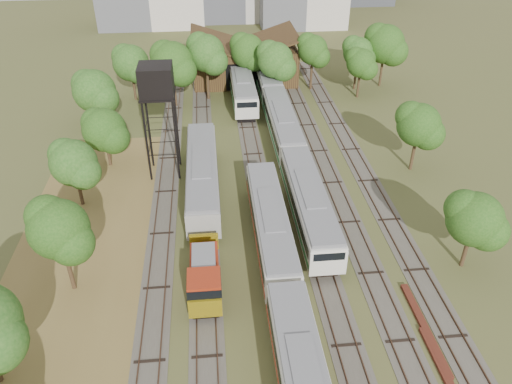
{
  "coord_description": "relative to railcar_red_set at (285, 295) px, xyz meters",
  "views": [
    {
      "loc": [
        -6.86,
        -20.05,
        28.93
      ],
      "look_at": [
        -2.84,
        20.2,
        2.5
      ],
      "focal_mm": 35.0,
      "sensor_mm": 36.0,
      "label": 1
    }
  ],
  "objects": [
    {
      "name": "tree_band_left",
      "position": [
        -18.37,
        10.25,
        3.11
      ],
      "size": [
        8.33,
        54.34,
        8.39
      ],
      "color": "#382616",
      "rests_on": "ground"
    },
    {
      "name": "shunter_locomotive",
      "position": [
        -6.0,
        2.77,
        -0.33
      ],
      "size": [
        2.56,
        8.1,
        3.35
      ],
      "color": "black",
      "rests_on": "ground"
    },
    {
      "name": "rail_pile_near",
      "position": [
        10.0,
        -6.9,
        -1.78
      ],
      "size": [
        0.57,
        8.52,
        0.28
      ],
      "primitive_type": "cube",
      "color": "#5C261A",
      "rests_on": "ground"
    },
    {
      "name": "railcar_red_set",
      "position": [
        0.0,
        0.0,
        0.0
      ],
      "size": [
        2.95,
        34.58,
        3.64
      ],
      "color": "black",
      "rests_on": "ground"
    },
    {
      "name": "tree_band_far",
      "position": [
        2.48,
        43.8,
        4.32
      ],
      "size": [
        43.17,
        10.68,
        9.52
      ],
      "color": "#382616",
      "rests_on": "ground"
    },
    {
      "name": "tracks",
      "position": [
        1.33,
        18.28,
        -1.88
      ],
      "size": [
        24.6,
        80.0,
        0.19
      ],
      "color": "#4C473D",
      "rests_on": "ground"
    },
    {
      "name": "dry_grass_patch",
      "position": [
        -16.0,
        1.28,
        -1.91
      ],
      "size": [
        14.0,
        60.0,
        0.04
      ],
      "primitive_type": "cube",
      "color": "brown",
      "rests_on": "ground"
    },
    {
      "name": "tree_band_right",
      "position": [
        16.95,
        20.22,
        3.29
      ],
      "size": [
        6.14,
        42.11,
        7.9
      ],
      "color": "#382616",
      "rests_on": "ground"
    },
    {
      "name": "maintenance_shed",
      "position": [
        1.0,
        51.26,
        0.99
      ],
      "size": [
        16.45,
        11.55,
        7.58
      ],
      "color": "#352113",
      "rests_on": "ground"
    },
    {
      "name": "railcar_rear",
      "position": [
        0.0,
        41.66,
        0.17
      ],
      "size": [
        3.2,
        16.08,
        3.96
      ],
      "color": "black",
      "rests_on": "ground"
    },
    {
      "name": "rail_pile_far",
      "position": [
        10.2,
        -2.58,
        -1.78
      ],
      "size": [
        0.56,
        8.97,
        0.29
      ],
      "primitive_type": "cube",
      "color": "#5C261A",
      "rests_on": "ground"
    },
    {
      "name": "old_grey_coach",
      "position": [
        -6.0,
        17.61,
        0.23
      ],
      "size": [
        3.18,
        18.0,
        3.94
      ],
      "color": "black",
      "rests_on": "ground"
    },
    {
      "name": "water_tower",
      "position": [
        -10.14,
        22.48,
        8.51
      ],
      "size": [
        3.58,
        3.58,
        12.37
      ],
      "color": "black",
      "rests_on": "ground"
    },
    {
      "name": "railcar_green_set",
      "position": [
        4.0,
        28.98,
        0.11
      ],
      "size": [
        3.11,
        52.08,
        3.85
      ],
      "color": "black",
      "rests_on": "ground"
    }
  ]
}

